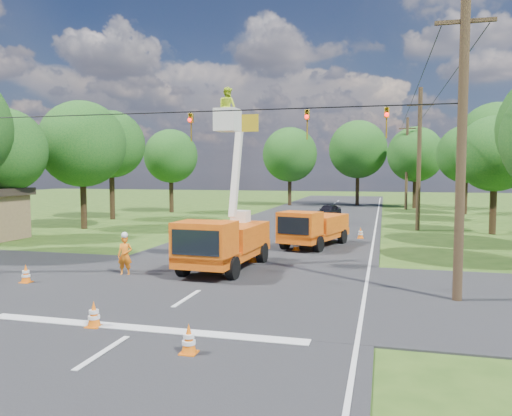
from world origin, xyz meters
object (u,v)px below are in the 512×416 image
(tree_right_d, at_px, (496,140))
(tree_far_c, at_px, (415,154))
(ground_worker, at_px, (125,255))
(bucket_truck, at_px, (224,232))
(pole_right_mid, at_px, (419,158))
(tree_left_c, at_px, (4,151))
(tree_left_d, at_px, (82,144))
(traffic_cone_4, at_px, (26,274))
(tree_right_c, at_px, (495,154))
(pole_right_near, at_px, (462,142))
(tree_right_e, at_px, (466,154))
(traffic_cone_1, at_px, (189,339))
(tree_left_e, at_px, (111,144))
(traffic_cone_7, at_px, (361,233))
(tree_far_a, at_px, (290,155))
(pole_right_far, at_px, (407,163))
(tree_far_b, at_px, (358,149))
(traffic_cone_3, at_px, (296,244))
(second_truck, at_px, (313,228))
(distant_car, at_px, (329,211))
(tree_left_f, at_px, (171,156))
(traffic_cone_2, at_px, (253,255))
(traffic_cone_0, at_px, (94,315))

(tree_right_d, xyz_separation_m, tree_far_c, (-5.30, 15.00, -0.62))
(tree_far_c, bearing_deg, ground_worker, -108.04)
(bucket_truck, height_order, pole_right_mid, pole_right_mid)
(pole_right_mid, bearing_deg, tree_left_c, -156.25)
(tree_left_d, bearing_deg, traffic_cone_4, -63.04)
(tree_right_c, height_order, tree_far_c, tree_far_c)
(pole_right_near, xyz_separation_m, tree_left_c, (-25.00, 9.00, 0.33))
(tree_left_c, height_order, tree_right_e, tree_right_e)
(traffic_cone_4, bearing_deg, bucket_truck, 33.88)
(traffic_cone_1, distance_m, pole_right_mid, 27.75)
(bucket_truck, xyz_separation_m, tree_left_e, (-16.45, 19.00, 4.86))
(traffic_cone_4, relative_size, traffic_cone_7, 1.00)
(ground_worker, relative_size, tree_left_e, 0.17)
(pole_right_mid, relative_size, tree_far_a, 1.05)
(tree_left_e, bearing_deg, tree_left_d, -75.58)
(ground_worker, xyz_separation_m, tree_right_d, (18.67, 26.03, 5.88))
(pole_right_mid, xyz_separation_m, tree_left_d, (-23.50, -5.00, 1.02))
(pole_right_far, relative_size, tree_far_c, 1.09)
(pole_right_mid, xyz_separation_m, tree_left_c, (-25.00, -11.00, 0.33))
(tree_left_d, height_order, tree_right_d, tree_right_d)
(pole_right_mid, height_order, tree_far_b, tree_far_b)
(traffic_cone_7, xyz_separation_m, tree_left_e, (-21.60, 7.60, 6.13))
(pole_right_mid, distance_m, tree_far_c, 22.04)
(tree_far_b, relative_size, tree_far_c, 1.12)
(bucket_truck, relative_size, pole_right_far, 0.77)
(traffic_cone_4, bearing_deg, tree_left_d, 116.96)
(traffic_cone_3, relative_size, tree_right_c, 0.09)
(second_truck, height_order, tree_far_c, tree_far_c)
(traffic_cone_7, bearing_deg, tree_left_e, 160.61)
(traffic_cone_3, height_order, pole_right_far, pole_right_far)
(distant_car, bearing_deg, tree_right_c, -23.29)
(traffic_cone_7, bearing_deg, tree_left_f, 141.48)
(bucket_truck, relative_size, traffic_cone_2, 10.85)
(ground_worker, bearing_deg, traffic_cone_0, -80.36)
(traffic_cone_4, relative_size, pole_right_far, 0.07)
(tree_left_d, height_order, tree_left_e, tree_left_e)
(traffic_cone_0, bearing_deg, tree_left_c, 136.71)
(traffic_cone_0, relative_size, tree_left_d, 0.08)
(traffic_cone_0, xyz_separation_m, tree_left_f, (-13.52, 35.34, 5.33))
(traffic_cone_3, xyz_separation_m, tree_right_d, (13.05, 18.29, 6.32))
(traffic_cone_4, xyz_separation_m, tree_left_f, (-8.08, 31.27, 5.33))
(traffic_cone_1, xyz_separation_m, tree_far_b, (1.08, 51.54, 6.45))
(traffic_cone_2, relative_size, tree_left_f, 0.08)
(tree_left_e, bearing_deg, tree_far_a, 60.67)
(tree_left_f, bearing_deg, traffic_cone_2, -58.73)
(tree_left_c, bearing_deg, traffic_cone_4, -46.41)
(traffic_cone_0, xyz_separation_m, pole_right_far, (9.78, 45.34, 4.75))
(tree_right_e, xyz_separation_m, tree_far_b, (-10.80, 10.00, 1.00))
(pole_right_near, xyz_separation_m, pole_right_mid, (0.00, 20.00, 0.00))
(traffic_cone_4, bearing_deg, tree_right_c, 45.50)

